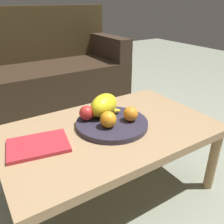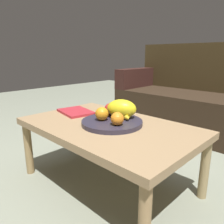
% 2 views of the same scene
% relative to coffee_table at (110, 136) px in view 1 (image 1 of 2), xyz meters
% --- Properties ---
extents(ground_plane, '(8.00, 8.00, 0.00)m').
position_rel_coffee_table_xyz_m(ground_plane, '(0.00, 0.00, -0.35)').
color(ground_plane, gray).
extents(coffee_table, '(1.03, 0.63, 0.39)m').
position_rel_coffee_table_xyz_m(coffee_table, '(0.00, 0.00, 0.00)').
color(coffee_table, '#A08059').
rests_on(coffee_table, ground_plane).
extents(couch, '(1.70, 0.70, 0.90)m').
position_rel_coffee_table_xyz_m(couch, '(-0.00, 1.35, -0.04)').
color(couch, '#2F2216').
rests_on(couch, ground_plane).
extents(fruit_bowl, '(0.35, 0.35, 0.03)m').
position_rel_coffee_table_xyz_m(fruit_bowl, '(0.02, 0.01, 0.06)').
color(fruit_bowl, '#2D293A').
rests_on(fruit_bowl, coffee_table).
extents(melon_large_front, '(0.21, 0.18, 0.11)m').
position_rel_coffee_table_xyz_m(melon_large_front, '(0.02, 0.09, 0.12)').
color(melon_large_front, yellow).
rests_on(melon_large_front, fruit_bowl).
extents(orange_front, '(0.08, 0.08, 0.08)m').
position_rel_coffee_table_xyz_m(orange_front, '(-0.02, -0.02, 0.11)').
color(orange_front, orange).
rests_on(orange_front, fruit_bowl).
extents(orange_left, '(0.07, 0.07, 0.07)m').
position_rel_coffee_table_xyz_m(orange_left, '(0.10, -0.03, 0.10)').
color(orange_left, orange).
rests_on(orange_left, fruit_bowl).
extents(apple_front, '(0.07, 0.07, 0.07)m').
position_rel_coffee_table_xyz_m(apple_front, '(-0.07, 0.10, 0.10)').
color(apple_front, red).
rests_on(apple_front, fruit_bowl).
extents(banana_bunch, '(0.17, 0.10, 0.06)m').
position_rel_coffee_table_xyz_m(banana_bunch, '(0.02, 0.09, 0.09)').
color(banana_bunch, yellow).
rests_on(banana_bunch, fruit_bowl).
extents(magazine, '(0.28, 0.22, 0.02)m').
position_rel_coffee_table_xyz_m(magazine, '(-0.34, 0.02, 0.05)').
color(magazine, '#B52A34').
rests_on(magazine, coffee_table).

